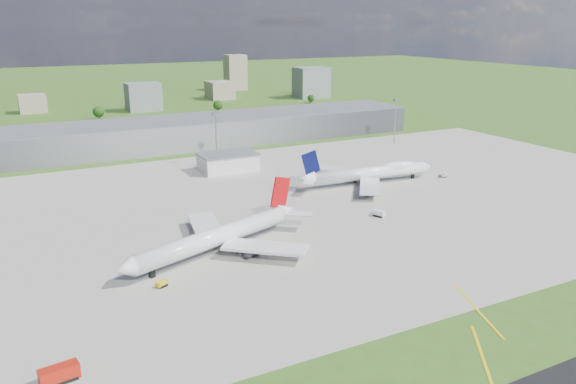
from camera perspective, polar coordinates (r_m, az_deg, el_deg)
name	(u,v)px	position (r m, az deg, el deg)	size (l,w,h in m)	color
ground	(178,152)	(313.31, -11.15, 3.99)	(1400.00, 1400.00, 0.00)	#36571B
apron	(285,205)	(217.47, -0.32, -1.37)	(360.00, 190.00, 0.08)	gray
terminal	(169,134)	(325.96, -11.98, 5.78)	(300.00, 42.00, 15.00)	slate
ops_building	(228,163)	(269.22, -6.12, 2.99)	(26.00, 16.00, 8.00)	silver
mast_center	(216,129)	(280.12, -7.33, 6.36)	(3.50, 2.00, 25.90)	gray
mast_east	(396,113)	(333.34, 10.87, 7.87)	(3.50, 2.00, 25.90)	gray
airliner_red_twin	(220,236)	(174.03, -6.91, -4.49)	(66.94, 50.77, 19.05)	silver
airliner_blue_quad	(370,173)	(248.34, 8.38, 1.92)	(66.52, 51.96, 17.36)	silver
fire_truck	(59,375)	(124.39, -22.21, -16.79)	(7.93, 3.92, 3.39)	#AB1A0C
tug_yellow	(162,284)	(155.99, -12.69, -9.11)	(3.60, 2.99, 1.60)	gold
van_white_near	(379,214)	(207.27, 9.22, -2.20)	(3.56, 4.82, 2.29)	silver
van_white_far	(445,175)	(267.08, 15.62, 1.70)	(4.39, 4.01, 2.17)	silver
bldg_cw	(33,104)	(488.63, -24.52, 8.18)	(20.00, 18.00, 14.00)	gray
bldg_c	(143,97)	(469.34, -14.49, 9.35)	(26.00, 20.00, 22.00)	slate
bldg_ce	(220,90)	(530.58, -6.93, 10.23)	(22.00, 24.00, 16.00)	gray
bldg_e	(311,82)	(536.49, 2.38, 11.06)	(30.00, 22.00, 28.00)	slate
bldg_tall_e	(235,73)	(599.67, -5.37, 11.99)	(20.00, 18.00, 36.00)	gray
tree_c	(98,112)	(433.44, -18.70, 7.72)	(8.10, 8.10, 9.90)	#382314
tree_e	(218,105)	(450.79, -7.14, 8.75)	(7.65, 7.65, 9.35)	#382314
tree_far_e	(311,98)	(497.53, 2.35, 9.50)	(6.30, 6.30, 7.70)	#382314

